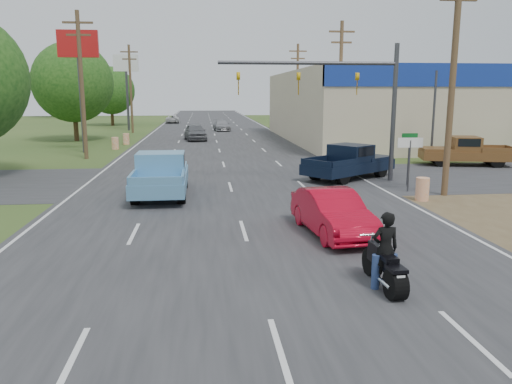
{
  "coord_description": "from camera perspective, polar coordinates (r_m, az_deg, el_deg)",
  "views": [
    {
      "loc": [
        -1.28,
        -8.05,
        4.51
      ],
      "look_at": [
        0.43,
        8.11,
        1.3
      ],
      "focal_mm": 35.0,
      "sensor_mm": 36.0,
      "label": 1
    }
  ],
  "objects": [
    {
      "name": "utility_pole_5",
      "position": [
        36.98,
        -19.31,
        11.81
      ],
      "size": [
        2.0,
        0.28,
        10.0
      ],
      "color": "#4C3823",
      "rests_on": "ground"
    },
    {
      "name": "motorcycle",
      "position": [
        12.1,
        14.55,
        -8.53
      ],
      "size": [
        0.69,
        2.24,
        1.14
      ],
      "rotation": [
        0.0,
        0.0,
        0.06
      ],
      "color": "black",
      "rests_on": "ground"
    },
    {
      "name": "distant_car_silver",
      "position": [
        62.46,
        -3.95,
        7.6
      ],
      "size": [
        2.21,
        4.64,
        1.31
      ],
      "primitive_type": "imported",
      "rotation": [
        0.0,
        0.0,
        0.08
      ],
      "color": "#98979C",
      "rests_on": "ground"
    },
    {
      "name": "utility_pole_2",
      "position": [
        40.51,
        9.6,
        12.16
      ],
      "size": [
        2.0,
        0.28,
        10.0
      ],
      "color": "#4C3823",
      "rests_on": "ground"
    },
    {
      "name": "barrel_3",
      "position": [
        46.73,
        -14.62,
        5.89
      ],
      "size": [
        0.56,
        0.56,
        1.0
      ],
      "primitive_type": "cylinder",
      "color": "orange",
      "rests_on": "ground"
    },
    {
      "name": "lane_sign",
      "position": [
        24.14,
        17.17,
        4.47
      ],
      "size": [
        1.2,
        0.08,
        2.52
      ],
      "color": "#3F3F44",
      "rests_on": "ground"
    },
    {
      "name": "red_convertible",
      "position": [
        16.28,
        8.71,
        -2.4
      ],
      "size": [
        2.03,
        4.54,
        1.45
      ],
      "primitive_type": "imported",
      "rotation": [
        0.0,
        0.0,
        0.12
      ],
      "color": "#B9081F",
      "rests_on": "ground"
    },
    {
      "name": "utility_pole_6",
      "position": [
        60.61,
        -14.14,
        11.6
      ],
      "size": [
        2.0,
        0.28,
        10.0
      ],
      "color": "#4C3823",
      "rests_on": "ground"
    },
    {
      "name": "distant_car_white",
      "position": [
        79.68,
        -9.51,
        8.21
      ],
      "size": [
        2.17,
        4.5,
        1.24
      ],
      "primitive_type": "imported",
      "rotation": [
        0.0,
        0.0,
        3.17
      ],
      "color": "silver",
      "rests_on": "ground"
    },
    {
      "name": "pole_sign_left_far",
      "position": [
        64.76,
        -14.62,
        13.17
      ],
      "size": [
        3.0,
        0.35,
        9.2
      ],
      "color": "#3F3F44",
      "rests_on": "ground"
    },
    {
      "name": "tree_5",
      "position": [
        107.7,
        11.07,
        11.69
      ],
      "size": [
        7.98,
        7.98,
        9.88
      ],
      "color": "#422D19",
      "rests_on": "ground"
    },
    {
      "name": "main_road",
      "position": [
        48.27,
        -4.52,
        5.78
      ],
      "size": [
        15.0,
        180.0,
        0.02
      ],
      "primitive_type": "cube",
      "color": "#2D2D30",
      "rests_on": "ground"
    },
    {
      "name": "street_name_sign",
      "position": [
        25.78,
        17.06,
        4.22
      ],
      "size": [
        0.8,
        0.08,
        2.61
      ],
      "color": "#3F3F44",
      "rests_on": "ground"
    },
    {
      "name": "ground",
      "position": [
        9.31,
        2.75,
        -17.8
      ],
      "size": [
        200.0,
        200.0,
        0.0
      ],
      "primitive_type": "plane",
      "color": "#2E491D",
      "rests_on": "ground"
    },
    {
      "name": "tree_2",
      "position": [
        75.17,
        -16.26,
        11.07
      ],
      "size": [
        6.72,
        6.72,
        8.32
      ],
      "color": "#422D19",
      "rests_on": "ground"
    },
    {
      "name": "distant_car_grey",
      "position": [
        49.62,
        -6.96,
        6.8
      ],
      "size": [
        2.52,
        4.93,
        1.61
      ],
      "primitive_type": "imported",
      "rotation": [
        0.0,
        0.0,
        0.13
      ],
      "color": "#5E5E63",
      "rests_on": "ground"
    },
    {
      "name": "utility_pole_3",
      "position": [
        58.06,
        4.76,
        11.93
      ],
      "size": [
        2.0,
        0.28,
        10.0
      ],
      "color": "#4C3823",
      "rests_on": "ground"
    },
    {
      "name": "navy_pickup",
      "position": [
        27.35,
        10.77,
        3.46
      ],
      "size": [
        5.74,
        5.02,
        1.84
      ],
      "rotation": [
        0.0,
        0.0,
        -0.93
      ],
      "color": "black",
      "rests_on": "ground"
    },
    {
      "name": "barrel_0",
      "position": [
        22.45,
        18.48,
        0.3
      ],
      "size": [
        0.56,
        0.56,
        1.0
      ],
      "primitive_type": "cylinder",
      "color": "orange",
      "rests_on": "ground"
    },
    {
      "name": "rider",
      "position": [
        12.03,
        14.52,
        -6.75
      ],
      "size": [
        0.66,
        0.46,
        1.76
      ],
      "primitive_type": "imported",
      "rotation": [
        0.0,
        0.0,
        3.2
      ],
      "color": "black",
      "rests_on": "ground"
    },
    {
      "name": "brown_pickup",
      "position": [
        34.5,
        22.66,
        4.35
      ],
      "size": [
        5.89,
        3.38,
        1.84
      ],
      "rotation": [
        0.0,
        0.0,
        1.33
      ],
      "color": "black",
      "rests_on": "ground"
    },
    {
      "name": "blue_pickup",
      "position": [
        22.79,
        -10.78,
        2.07
      ],
      "size": [
        2.28,
        5.88,
        1.95
      ],
      "rotation": [
        0.0,
        0.0,
        0.0
      ],
      "color": "black",
      "rests_on": "ground"
    },
    {
      "name": "signal_mast",
      "position": [
        26.04,
        9.99,
        11.65
      ],
      "size": [
        9.12,
        0.4,
        7.0
      ],
      "color": "#3F3F44",
      "rests_on": "ground"
    },
    {
      "name": "cross_road",
      "position": [
        26.46,
        -3.19,
        1.36
      ],
      "size": [
        120.0,
        10.0,
        0.02
      ],
      "primitive_type": "cube",
      "color": "#2D2D30",
      "rests_on": "ground"
    },
    {
      "name": "pole_sign_left_near",
      "position": [
        41.18,
        -19.6,
        14.25
      ],
      "size": [
        3.0,
        0.35,
        9.2
      ],
      "color": "#3F3F44",
      "rests_on": "ground"
    },
    {
      "name": "tree_6",
      "position": [
        106.99,
        -22.08,
        11.44
      ],
      "size": [
        8.82,
        8.82,
        10.92
      ],
      "color": "#422D19",
      "rests_on": "ground"
    },
    {
      "name": "barrel_1",
      "position": [
        30.41,
        12.59,
        3.32
      ],
      "size": [
        0.56,
        0.56,
        1.0
      ],
      "primitive_type": "cylinder",
      "color": "orange",
      "rests_on": "ground"
    },
    {
      "name": "utility_pole_1",
      "position": [
        23.66,
        21.59,
        12.37
      ],
      "size": [
        2.0,
        0.28,
        10.0
      ],
      "color": "#4C3823",
      "rests_on": "ground"
    },
    {
      "name": "barrel_2",
      "position": [
        42.85,
        -15.79,
        5.38
      ],
      "size": [
        0.56,
        0.56,
        1.0
      ],
      "primitive_type": "cylinder",
      "color": "orange",
      "rests_on": "ground"
    },
    {
      "name": "tree_1",
      "position": [
        51.53,
        -20.2,
        11.68
      ],
      "size": [
        7.56,
        7.56,
        9.36
      ],
      "color": "#422D19",
      "rests_on": "ground"
    }
  ]
}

